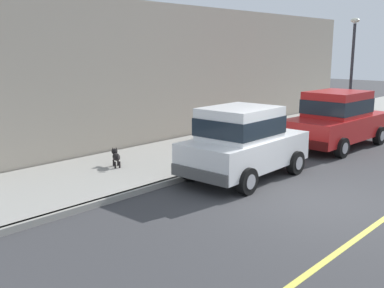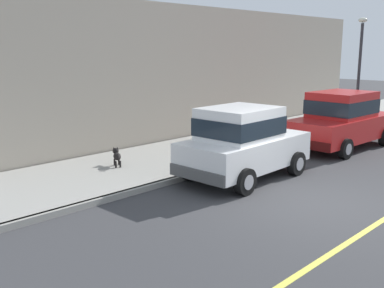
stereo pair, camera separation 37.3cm
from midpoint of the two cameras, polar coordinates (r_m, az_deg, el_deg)
ground_plane at (r=10.46m, az=13.91°, el=-6.93°), size 80.00×80.00×0.00m
curb at (r=12.21m, az=0.69°, el=-3.50°), size 0.16×64.00×0.14m
sidewalk at (r=13.45m, az=-5.00°, el=-2.10°), size 3.60×64.00×0.14m
car_white_hatchback at (r=11.68m, az=5.55°, el=0.31°), size 2.04×3.85×1.88m
car_red_sedan at (r=16.13m, az=17.22°, el=3.07°), size 2.14×4.66×1.92m
dog_black at (r=12.61m, az=-10.41°, el=-1.51°), size 0.69×0.43×0.49m
street_lamp at (r=20.23m, az=19.08°, el=10.11°), size 0.36×0.36×4.42m
building_facade at (r=17.85m, az=1.43°, el=9.03°), size 0.50×20.00×4.84m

